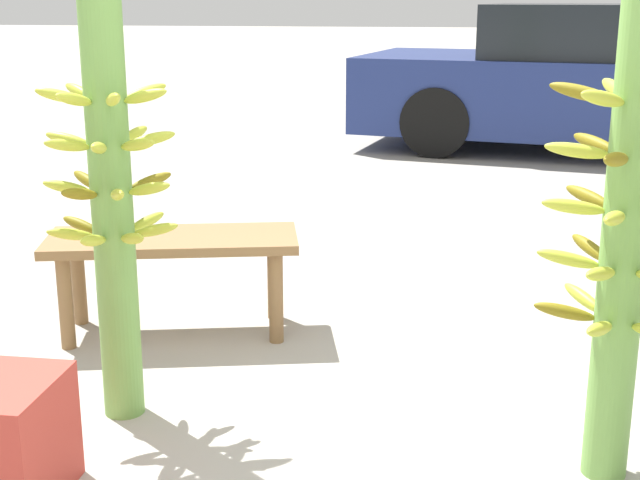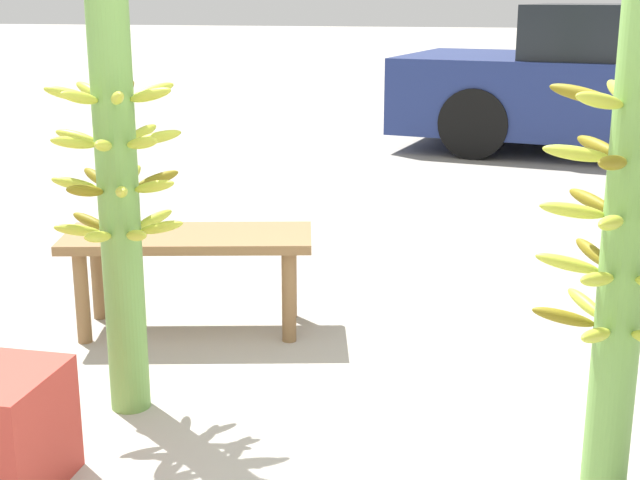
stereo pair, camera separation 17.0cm
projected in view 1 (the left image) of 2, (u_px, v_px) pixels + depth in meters
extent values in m
cylinder|color=#6B9E47|center=(112.00, 202.00, 2.92)|extent=(0.14, 0.14, 1.51)
ellipsoid|color=#ADB733|center=(80.00, 92.00, 2.92)|extent=(0.15, 0.12, 0.07)
ellipsoid|color=#ADB733|center=(60.00, 96.00, 2.81)|extent=(0.16, 0.09, 0.07)
ellipsoid|color=#ADB733|center=(74.00, 99.00, 2.71)|extent=(0.09, 0.16, 0.07)
ellipsoid|color=#ADB733|center=(113.00, 99.00, 2.71)|extent=(0.11, 0.15, 0.07)
ellipsoid|color=#ADB733|center=(145.00, 96.00, 2.80)|extent=(0.16, 0.06, 0.07)
ellipsoid|color=#ADB733|center=(145.00, 92.00, 2.91)|extent=(0.14, 0.14, 0.07)
ellipsoid|color=#736414|center=(117.00, 90.00, 2.97)|extent=(0.05, 0.16, 0.07)
ellipsoid|color=#ADB733|center=(68.00, 139.00, 2.90)|extent=(0.16, 0.04, 0.07)
ellipsoid|color=#ADB733|center=(67.00, 145.00, 2.78)|extent=(0.13, 0.14, 0.07)
ellipsoid|color=#ADB733|center=(99.00, 148.00, 2.74)|extent=(0.06, 0.16, 0.07)
ellipsoid|color=#ADB733|center=(138.00, 145.00, 2.79)|extent=(0.16, 0.11, 0.07)
ellipsoid|color=#ADB733|center=(152.00, 139.00, 2.91)|extent=(0.16, 0.10, 0.07)
ellipsoid|color=#ADB733|center=(134.00, 135.00, 2.99)|extent=(0.08, 0.16, 0.07)
ellipsoid|color=#736414|center=(97.00, 135.00, 2.99)|extent=(0.12, 0.15, 0.07)
ellipsoid|color=#ADB733|center=(123.00, 178.00, 3.05)|extent=(0.05, 0.16, 0.07)
ellipsoid|color=#736414|center=(87.00, 180.00, 3.00)|extent=(0.15, 0.12, 0.07)
ellipsoid|color=#ADB733|center=(67.00, 187.00, 2.89)|extent=(0.16, 0.08, 0.07)
ellipsoid|color=#736414|center=(80.00, 194.00, 2.79)|extent=(0.09, 0.16, 0.07)
ellipsoid|color=#ADB733|center=(117.00, 195.00, 2.79)|extent=(0.11, 0.16, 0.07)
ellipsoid|color=#ADB733|center=(149.00, 189.00, 2.87)|extent=(0.16, 0.06, 0.07)
ellipsoid|color=#736414|center=(151.00, 181.00, 2.99)|extent=(0.14, 0.13, 0.07)
ellipsoid|color=#ADB733|center=(70.00, 234.00, 2.89)|extent=(0.15, 0.12, 0.07)
ellipsoid|color=#ADB733|center=(93.00, 241.00, 2.82)|extent=(0.05, 0.16, 0.07)
ellipsoid|color=#ADB733|center=(132.00, 239.00, 2.84)|extent=(0.14, 0.14, 0.07)
ellipsoid|color=#ADB733|center=(156.00, 230.00, 2.95)|extent=(0.16, 0.06, 0.07)
ellipsoid|color=#ADB733|center=(147.00, 222.00, 3.05)|extent=(0.11, 0.15, 0.07)
ellipsoid|color=#ADB733|center=(114.00, 220.00, 3.08)|extent=(0.09, 0.16, 0.07)
ellipsoid|color=#736414|center=(81.00, 225.00, 3.01)|extent=(0.16, 0.09, 0.07)
cylinder|color=#6B9E47|center=(626.00, 224.00, 2.52)|extent=(0.13, 0.13, 1.57)
ellipsoid|color=#ADB733|center=(615.00, 89.00, 2.57)|extent=(0.08, 0.19, 0.07)
ellipsoid|color=#736414|center=(581.00, 92.00, 2.48)|extent=(0.19, 0.09, 0.07)
ellipsoid|color=#ADB733|center=(603.00, 98.00, 2.34)|extent=(0.16, 0.16, 0.07)
ellipsoid|color=#ADB733|center=(577.00, 151.00, 2.47)|extent=(0.19, 0.05, 0.06)
ellipsoid|color=#736414|center=(616.00, 159.00, 2.34)|extent=(0.12, 0.18, 0.06)
ellipsoid|color=#736414|center=(595.00, 143.00, 2.60)|extent=(0.14, 0.18, 0.06)
ellipsoid|color=#ADB733|center=(573.00, 207.00, 2.51)|extent=(0.19, 0.06, 0.06)
ellipsoid|color=#ADB733|center=(614.00, 218.00, 2.38)|extent=(0.11, 0.19, 0.06)
ellipsoid|color=#ADB733|center=(640.00, 197.00, 2.63)|extent=(0.11, 0.19, 0.06)
ellipsoid|color=#736414|center=(588.00, 197.00, 2.63)|extent=(0.14, 0.17, 0.06)
ellipsoid|color=#736414|center=(590.00, 248.00, 2.68)|extent=(0.12, 0.18, 0.07)
ellipsoid|color=#ADB733|center=(568.00, 259.00, 2.57)|extent=(0.19, 0.05, 0.07)
ellipsoid|color=#ADB733|center=(601.00, 274.00, 2.44)|extent=(0.13, 0.18, 0.07)
ellipsoid|color=#736414|center=(564.00, 312.00, 2.61)|extent=(0.19, 0.05, 0.07)
ellipsoid|color=#ADB733|center=(599.00, 329.00, 2.47)|extent=(0.12, 0.18, 0.07)
ellipsoid|color=#ADB733|center=(635.00, 300.00, 2.71)|extent=(0.12, 0.18, 0.07)
ellipsoid|color=#ADB733|center=(583.00, 298.00, 2.72)|extent=(0.13, 0.18, 0.07)
cube|color=olive|center=(172.00, 240.00, 3.76)|extent=(1.11, 0.63, 0.04)
cylinder|color=olive|center=(79.00, 281.00, 3.92)|extent=(0.06, 0.06, 0.39)
cylinder|color=olive|center=(274.00, 276.00, 3.99)|extent=(0.06, 0.06, 0.39)
cylinder|color=olive|center=(66.00, 303.00, 3.64)|extent=(0.06, 0.06, 0.39)
cylinder|color=olive|center=(276.00, 298.00, 3.71)|extent=(0.06, 0.06, 0.39)
cube|color=navy|center=(599.00, 95.00, 8.22)|extent=(4.61, 2.56, 0.69)
cube|color=black|center=(625.00, 31.00, 8.01)|extent=(2.66, 2.06, 0.47)
cylinder|color=black|center=(436.00, 122.00, 7.98)|extent=(0.65, 0.31, 0.63)
cylinder|color=black|center=(469.00, 102.00, 9.45)|extent=(0.65, 0.31, 0.63)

